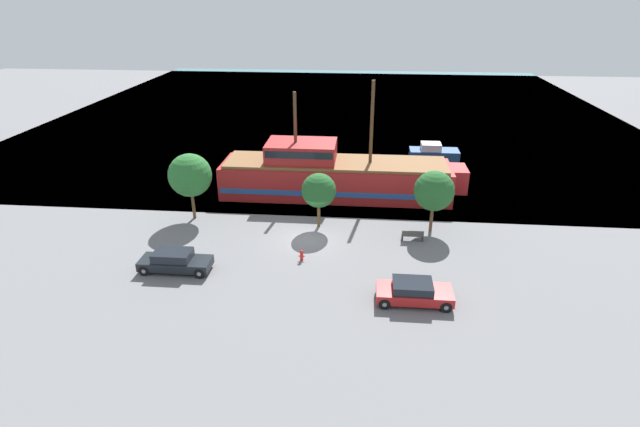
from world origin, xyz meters
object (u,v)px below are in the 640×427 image
at_px(pirate_ship, 333,175).
at_px(parked_car_curb_front, 175,261).
at_px(fire_hydrant, 302,255).
at_px(moored_boat_dockside, 433,153).
at_px(parked_car_curb_mid, 414,292).
at_px(bench_promenade_east, 413,235).

distance_m(pirate_ship, parked_car_curb_front, 17.02).
xyz_separation_m(pirate_ship, fire_hydrant, (-1.34, -12.06, -1.42)).
relative_size(moored_boat_dockside, parked_car_curb_mid, 1.18).
height_order(parked_car_curb_front, fire_hydrant, parked_car_curb_front).
bearing_deg(fire_hydrant, moored_boat_dockside, 63.86).
bearing_deg(parked_car_curb_mid, fire_hydrant, 148.92).
bearing_deg(parked_car_curb_mid, pirate_ship, 109.52).
bearing_deg(pirate_ship, moored_boat_dockside, 48.08).
xyz_separation_m(moored_boat_dockside, fire_hydrant, (-11.44, -23.31, -0.27)).
height_order(fire_hydrant, bench_promenade_east, bench_promenade_east).
xyz_separation_m(moored_boat_dockside, bench_promenade_east, (-3.74, -19.74, -0.25)).
relative_size(pirate_ship, fire_hydrant, 27.78).
bearing_deg(fire_hydrant, parked_car_curb_mid, -31.08).
height_order(parked_car_curb_mid, bench_promenade_east, parked_car_curb_mid).
xyz_separation_m(pirate_ship, parked_car_curb_mid, (5.80, -16.37, -1.15)).
height_order(parked_car_curb_mid, fire_hydrant, parked_car_curb_mid).
height_order(parked_car_curb_front, bench_promenade_east, parked_car_curb_front).
bearing_deg(moored_boat_dockside, parked_car_curb_front, -127.47).
relative_size(pirate_ship, parked_car_curb_front, 4.60).
xyz_separation_m(pirate_ship, parked_car_curb_front, (-9.38, -14.16, -1.12)).
bearing_deg(bench_promenade_east, parked_car_curb_mid, -94.07).
distance_m(fire_hydrant, bench_promenade_east, 8.49).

